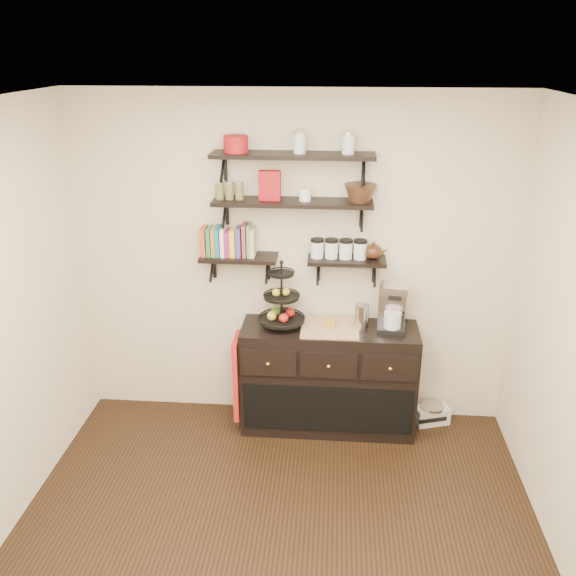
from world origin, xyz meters
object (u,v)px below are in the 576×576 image
at_px(coffee_maker, 393,308).
at_px(radio, 432,414).
at_px(fruit_stand, 282,305).
at_px(sideboard, 328,378).

distance_m(coffee_maker, radio, 1.08).
bearing_deg(fruit_stand, coffee_maker, 1.49).
relative_size(fruit_stand, coffee_maker, 1.37).
distance_m(sideboard, fruit_stand, 0.74).
bearing_deg(coffee_maker, fruit_stand, -169.74).
height_order(sideboard, radio, sideboard).
bearing_deg(radio, coffee_maker, 172.93).
bearing_deg(coffee_maker, sideboard, -168.09).
height_order(sideboard, coffee_maker, coffee_maker).
relative_size(fruit_stand, radio, 1.72).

